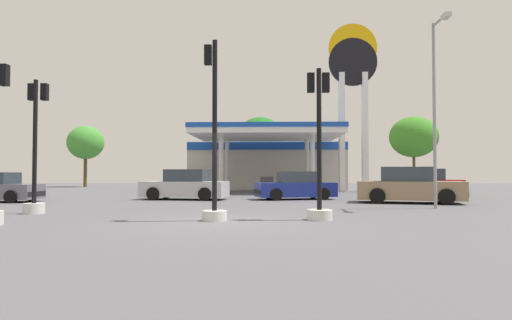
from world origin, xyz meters
TOP-DOWN VIEW (x-y plane):
  - ground_plane at (0.00, 0.00)m, footprint 90.00×90.00m
  - gas_station at (1.11, 24.12)m, footprint 12.76×13.67m
  - station_pole_sign at (7.40, 19.53)m, footprint 3.52×0.56m
  - car_0 at (-3.03, 10.09)m, footprint 4.52×2.43m
  - car_1 at (7.60, 7.87)m, footprint 4.88×2.94m
  - car_2 at (10.20, 13.62)m, footprint 4.81×2.97m
  - car_4 at (2.63, 10.38)m, footprint 4.28×2.58m
  - traffic_signal_0 at (2.71, 0.74)m, footprint 0.74×0.74m
  - traffic_signal_1 at (-0.33, 0.44)m, footprint 0.70×0.71m
  - traffic_signal_2 at (-6.60, 2.39)m, footprint 0.68×0.70m
  - tree_0 at (-16.76, 29.79)m, footprint 3.50×3.50m
  - tree_1 at (0.41, 30.25)m, footprint 4.28×4.28m
  - tree_2 at (15.16, 29.70)m, footprint 4.56×4.56m
  - corner_streetlamp at (7.63, 4.67)m, footprint 0.24×1.48m

SIDE VIEW (x-z plane):
  - ground_plane at x=0.00m, z-range 0.00..0.00m
  - car_4 at x=2.63m, z-range -0.07..1.36m
  - car_0 at x=-3.03m, z-range -0.07..1.47m
  - car_2 at x=10.20m, z-range -0.08..1.53m
  - car_1 at x=7.60m, z-range -0.08..1.55m
  - traffic_signal_0 at x=2.71m, z-range -0.63..3.78m
  - traffic_signal_2 at x=-6.60m, z-range -0.62..3.87m
  - traffic_signal_1 at x=-0.33m, z-range -0.95..4.23m
  - gas_station at x=1.11m, z-range 0.00..4.50m
  - corner_streetlamp at x=7.63m, z-range 0.71..7.87m
  - tree_0 at x=-16.76m, z-range 1.34..7.33m
  - tree_2 at x=15.16m, z-range 1.42..8.21m
  - tree_1 at x=0.41m, z-range 1.62..8.47m
  - station_pole_sign at x=7.40m, z-range 1.54..13.83m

